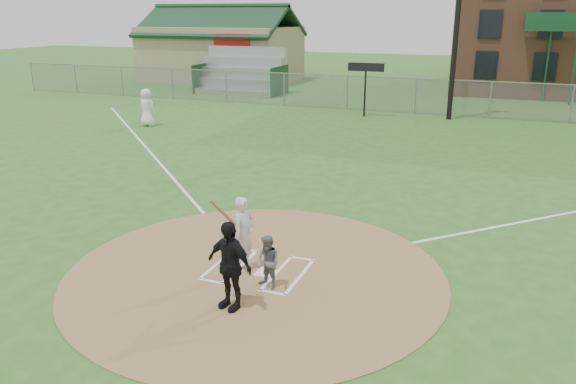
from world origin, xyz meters
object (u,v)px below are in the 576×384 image
(home_plate, at_px, (265,273))
(batter_at_plate, at_px, (244,233))
(umpire, at_px, (229,265))
(ondeck_player, at_px, (147,107))

(home_plate, height_order, batter_at_plate, batter_at_plate)
(umpire, xyz_separation_m, ondeck_player, (-12.31, 15.11, 0.03))
(ondeck_player, xyz_separation_m, batter_at_plate, (11.83, -13.43, -0.07))
(ondeck_player, bearing_deg, home_plate, 136.91)
(umpire, relative_size, ondeck_player, 0.95)
(home_plate, xyz_separation_m, umpire, (-0.05, -1.60, 0.88))
(umpire, xyz_separation_m, batter_at_plate, (-0.48, 1.67, -0.05))
(home_plate, bearing_deg, ondeck_player, 132.47)
(ondeck_player, bearing_deg, umpire, 133.63)
(umpire, bearing_deg, batter_at_plate, 120.77)
(umpire, distance_m, ondeck_player, 19.49)
(ondeck_player, relative_size, batter_at_plate, 1.06)
(umpire, distance_m, batter_at_plate, 1.74)
(home_plate, height_order, umpire, umpire)
(home_plate, distance_m, ondeck_player, 18.34)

